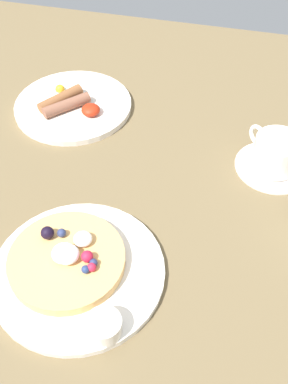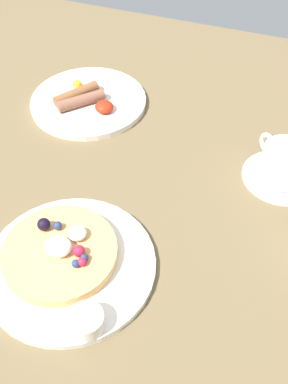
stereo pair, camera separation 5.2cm
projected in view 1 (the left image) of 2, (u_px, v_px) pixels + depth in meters
ground_plane at (126, 201)px, 77.34cm from camera, size 168.63×124.76×3.00cm
pancake_plate at (78, 272)px, 65.37cm from camera, size 25.41×25.41×1.09cm
pancake_with_berries at (67, 258)px, 64.89cm from camera, size 17.12×17.12×3.84cm
syrup_ramekin at (104, 326)px, 57.68cm from camera, size 4.69×4.69×2.60cm
breakfast_plate at (73, 106)px, 92.11cm from camera, size 23.92×23.92×1.24cm
fried_breakfast at (67, 101)px, 90.54cm from camera, size 13.87×12.53×2.47cm
coffee_saucer at (273, 166)px, 80.50cm from camera, size 13.52×13.52×0.67cm
coffee_cup at (276, 152)px, 78.12cm from camera, size 9.51×9.47×5.81cm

